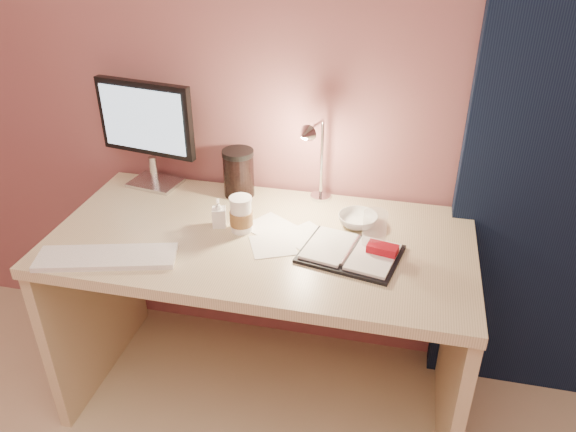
% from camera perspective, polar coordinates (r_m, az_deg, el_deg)
% --- Properties ---
extents(desk, '(1.40, 0.70, 0.73)m').
position_cam_1_polar(desk, '(2.06, -2.05, -6.35)').
color(desk, beige).
rests_on(desk, ground).
extents(monitor, '(0.39, 0.17, 0.41)m').
position_cam_1_polar(monitor, '(2.17, -14.07, 8.97)').
color(monitor, silver).
rests_on(monitor, desk).
extents(keyboard, '(0.45, 0.23, 0.02)m').
position_cam_1_polar(keyboard, '(1.84, -17.95, -4.02)').
color(keyboard, white).
rests_on(keyboard, desk).
extents(planner, '(0.34, 0.28, 0.05)m').
position_cam_1_polar(planner, '(1.78, 6.63, -3.70)').
color(planner, black).
rests_on(planner, desk).
extents(paper_a, '(0.18, 0.18, 0.00)m').
position_cam_1_polar(paper_a, '(1.82, -1.55, -3.00)').
color(paper_a, white).
rests_on(paper_a, desk).
extents(paper_b, '(0.20, 0.20, 0.00)m').
position_cam_1_polar(paper_b, '(1.87, 1.92, -2.07)').
color(paper_b, white).
rests_on(paper_b, desk).
extents(paper_c, '(0.19, 0.19, 0.00)m').
position_cam_1_polar(paper_c, '(1.92, -1.87, -1.07)').
color(paper_c, white).
rests_on(paper_c, desk).
extents(coffee_cup, '(0.08, 0.08, 0.13)m').
position_cam_1_polar(coffee_cup, '(1.88, -4.78, 0.08)').
color(coffee_cup, white).
rests_on(coffee_cup, desk).
extents(clear_cup, '(0.08, 0.08, 0.13)m').
position_cam_1_polar(clear_cup, '(1.79, 8.77, -1.52)').
color(clear_cup, white).
rests_on(clear_cup, desk).
extents(bowl, '(0.18, 0.18, 0.04)m').
position_cam_1_polar(bowl, '(1.93, 7.11, -0.44)').
color(bowl, white).
rests_on(bowl, desk).
extents(lotion_bottle, '(0.06, 0.06, 0.10)m').
position_cam_1_polar(lotion_bottle, '(1.92, -7.04, 0.31)').
color(lotion_bottle, white).
rests_on(lotion_bottle, desk).
extents(dark_jar, '(0.11, 0.11, 0.16)m').
position_cam_1_polar(dark_jar, '(2.10, -5.02, 4.15)').
color(dark_jar, black).
rests_on(dark_jar, desk).
extents(desk_lamp, '(0.11, 0.20, 0.33)m').
position_cam_1_polar(desk_lamp, '(1.95, 3.78, 6.02)').
color(desk_lamp, silver).
rests_on(desk_lamp, desk).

